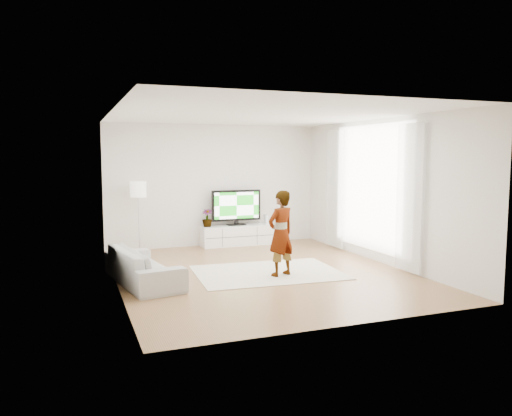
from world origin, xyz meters
name	(u,v)px	position (x,y,z in m)	size (l,w,h in m)	color
floor	(261,272)	(0.00, 0.00, 0.00)	(6.00, 6.00, 0.00)	#9C6F46
ceiling	(261,114)	(0.00, 0.00, 2.80)	(6.00, 6.00, 0.00)	white
wall_left	(115,199)	(-2.50, 0.00, 1.40)	(0.02, 6.00, 2.80)	silver
wall_right	(381,191)	(2.50, 0.00, 1.40)	(0.02, 6.00, 2.80)	silver
wall_back	(214,185)	(0.00, 3.00, 1.40)	(5.00, 0.02, 2.80)	silver
wall_front	(351,213)	(0.00, -3.00, 1.40)	(5.00, 0.02, 2.80)	silver
window	(371,188)	(2.48, 0.30, 1.45)	(0.01, 2.60, 2.50)	white
curtain_near	(410,198)	(2.40, -1.00, 1.35)	(0.04, 0.70, 2.60)	white
curtain_far	(335,189)	(2.40, 1.60, 1.35)	(0.04, 0.70, 2.60)	white
media_console	(237,235)	(0.46, 2.76, 0.24)	(1.68, 0.48, 0.47)	white
television	(236,206)	(0.46, 2.79, 0.92)	(1.18, 0.23, 0.82)	black
game_console	(266,219)	(1.20, 2.76, 0.58)	(0.05, 0.16, 0.22)	white
potted_plant	(207,218)	(-0.25, 2.77, 0.67)	(0.23, 0.23, 0.40)	#3F7238
rug	(268,272)	(0.11, -0.07, 0.01)	(2.55, 1.84, 0.01)	beige
player	(281,233)	(0.22, -0.37, 0.75)	(0.54, 0.35, 1.48)	#334772
sofa	(144,266)	(-2.07, -0.01, 0.29)	(1.97, 0.77, 0.58)	#B0B0AB
floor_lamp	(138,192)	(-1.78, 2.70, 1.30)	(0.34, 0.34, 1.54)	silver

